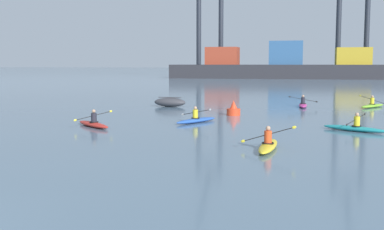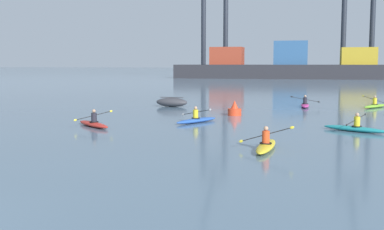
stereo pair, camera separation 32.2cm
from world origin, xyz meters
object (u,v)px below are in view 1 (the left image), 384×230
at_px(kayak_magenta, 303,105).
at_px(kayak_teal, 355,128).
at_px(channel_buoy, 233,110).
at_px(kayak_yellow, 268,145).
at_px(gantry_crane_west, 209,5).
at_px(kayak_red, 93,124).
at_px(kayak_blue, 196,120).
at_px(container_barge, 285,67).
at_px(capsized_dinghy, 170,102).
at_px(kayak_lime, 373,105).

xyz_separation_m(kayak_magenta, kayak_teal, (2.46, -13.54, 0.00)).
bearing_deg(kayak_magenta, kayak_teal, -79.71).
xyz_separation_m(channel_buoy, kayak_yellow, (3.03, -12.35, -0.19)).
bearing_deg(gantry_crane_west, kayak_red, -83.28).
distance_m(kayak_magenta, kayak_teal, 13.76).
distance_m(channel_buoy, kayak_blue, 4.68).
bearing_deg(container_barge, kayak_red, -95.07).
xyz_separation_m(channel_buoy, kayak_red, (-6.63, -7.42, -0.19)).
bearing_deg(kayak_red, container_barge, 84.93).
bearing_deg(capsized_dinghy, kayak_magenta, 11.32).
relative_size(kayak_red, kayak_yellow, 0.86).
height_order(container_barge, kayak_yellow, container_barge).
distance_m(capsized_dinghy, channel_buoy, 7.84).
xyz_separation_m(container_barge, kayak_teal, (5.83, -86.51, -2.50)).
height_order(kayak_blue, kayak_teal, same).
relative_size(channel_buoy, kayak_red, 0.34).
height_order(capsized_dinghy, kayak_teal, kayak_teal).
bearing_deg(kayak_blue, gantry_crane_west, 99.98).
bearing_deg(kayak_lime, kayak_yellow, -108.47).
bearing_deg(kayak_lime, kayak_magenta, -173.21).
distance_m(channel_buoy, kayak_yellow, 12.72).
distance_m(channel_buoy, kayak_teal, 9.32).
xyz_separation_m(gantry_crane_west, kayak_blue, (16.38, -93.12, -17.72)).
bearing_deg(kayak_magenta, kayak_blue, -117.43).
distance_m(kayak_blue, kayak_teal, 8.75).
height_order(capsized_dinghy, kayak_blue, kayak_blue).
bearing_deg(container_barge, gantry_crane_west, 156.36).
relative_size(container_barge, kayak_magenta, 15.51).
relative_size(kayak_red, kayak_teal, 0.91).
height_order(kayak_magenta, kayak_yellow, kayak_yellow).
height_order(kayak_magenta, kayak_teal, same).
bearing_deg(kayak_red, kayak_lime, 43.14).
xyz_separation_m(gantry_crane_west, kayak_yellow, (20.99, -101.06, -17.72)).
xyz_separation_m(kayak_red, kayak_yellow, (9.66, -4.93, -0.00)).
xyz_separation_m(gantry_crane_west, kayak_teal, (24.95, -94.88, -17.72)).
bearing_deg(gantry_crane_west, kayak_blue, -80.02).
xyz_separation_m(kayak_blue, kayak_lime, (11.40, 12.40, 0.00)).
xyz_separation_m(container_barge, kayak_magenta, (3.37, -72.97, -2.50)).
bearing_deg(kayak_magenta, kayak_red, -127.04).
xyz_separation_m(channel_buoy, kayak_magenta, (4.53, 7.37, -0.19)).
bearing_deg(kayak_teal, kayak_blue, 168.37).
bearing_deg(kayak_teal, kayak_magenta, 100.29).
distance_m(container_barge, kayak_red, 88.14).
bearing_deg(kayak_red, channel_buoy, 48.21).
height_order(container_barge, kayak_lime, container_barge).
relative_size(kayak_red, kayak_lime, 0.94).
distance_m(gantry_crane_west, capsized_dinghy, 86.10).
bearing_deg(kayak_magenta, capsized_dinghy, -168.68).
xyz_separation_m(capsized_dinghy, kayak_yellow, (8.80, -17.66, -0.18)).
distance_m(container_barge, kayak_blue, 84.83).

